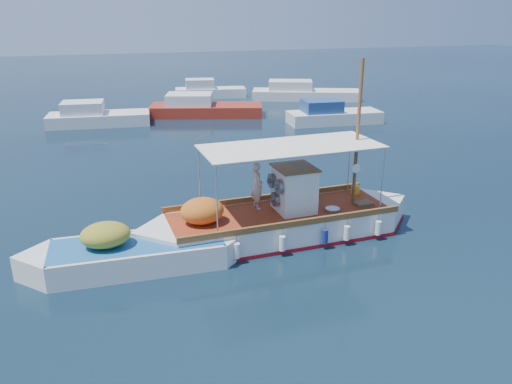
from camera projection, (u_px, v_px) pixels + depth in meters
name	position (u px, v px, depth m)	size (l,w,h in m)	color
ground	(285.00, 234.00, 17.17)	(160.00, 160.00, 0.00)	black
fishing_caique	(278.00, 222.00, 16.80)	(9.86, 2.99, 6.02)	white
dinghy	(136.00, 255.00, 14.91)	(6.96, 2.12, 1.70)	white
bg_boat_nw	(96.00, 118.00, 33.28)	(6.77, 3.02, 1.80)	silver
bg_boat_n	(203.00, 109.00, 36.29)	(8.50, 4.94, 1.80)	maroon
bg_boat_ne	(332.00, 116.00, 33.84)	(6.43, 2.69, 1.80)	silver
bg_boat_e	(303.00, 94.00, 42.92)	(9.47, 5.69, 1.80)	silver
bg_boat_far_n	(208.00, 92.00, 44.00)	(6.35, 2.92, 1.80)	silver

